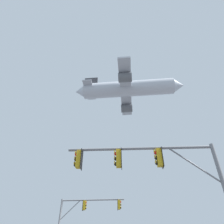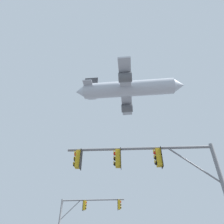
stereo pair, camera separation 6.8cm
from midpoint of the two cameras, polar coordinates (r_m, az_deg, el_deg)
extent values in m
cylinder|color=slate|center=(10.70, 7.60, -10.31)|extent=(7.46, 0.74, 0.15)
cylinder|color=slate|center=(10.89, 22.25, -13.77)|extent=(2.29, 0.26, 1.91)
cube|color=gold|center=(10.70, -9.62, -13.19)|extent=(0.28, 0.34, 0.90)
cylinder|color=gold|center=(10.90, -9.36, -10.71)|extent=(0.05, 0.05, 0.12)
cube|color=black|center=(10.68, -8.86, -13.21)|extent=(0.06, 0.46, 1.04)
sphere|color=red|center=(10.84, -10.24, -11.86)|extent=(0.20, 0.20, 0.20)
cylinder|color=gold|center=(10.88, -10.55, -11.56)|extent=(0.06, 0.21, 0.21)
sphere|color=black|center=(10.73, -10.40, -13.23)|extent=(0.20, 0.20, 0.20)
cylinder|color=gold|center=(10.77, -10.71, -12.93)|extent=(0.06, 0.21, 0.21)
sphere|color=black|center=(10.63, -10.56, -14.63)|extent=(0.20, 0.20, 0.20)
cylinder|color=gold|center=(10.67, -10.88, -14.32)|extent=(0.06, 0.21, 0.21)
cube|color=gold|center=(10.46, 1.75, -13.14)|extent=(0.28, 0.34, 0.90)
cylinder|color=gold|center=(10.66, 1.70, -10.60)|extent=(0.05, 0.05, 0.12)
cube|color=black|center=(10.46, 2.53, -13.12)|extent=(0.06, 0.46, 1.04)
sphere|color=red|center=(10.57, 0.92, -11.80)|extent=(0.20, 0.20, 0.20)
cylinder|color=gold|center=(10.60, 0.56, -11.51)|extent=(0.06, 0.21, 0.21)
sphere|color=black|center=(10.46, 0.93, -13.21)|extent=(0.20, 0.20, 0.20)
cylinder|color=gold|center=(10.49, 0.57, -12.92)|extent=(0.06, 0.21, 0.21)
sphere|color=black|center=(10.36, 0.95, -14.65)|extent=(0.20, 0.20, 0.20)
cylinder|color=gold|center=(10.39, 0.57, -14.35)|extent=(0.06, 0.21, 0.21)
cube|color=gold|center=(10.62, 13.17, -12.59)|extent=(0.28, 0.34, 0.90)
cylinder|color=gold|center=(10.82, 12.82, -10.10)|extent=(0.05, 0.05, 0.12)
cube|color=black|center=(10.65, 13.93, -12.53)|extent=(0.06, 0.46, 1.04)
sphere|color=red|center=(10.70, 12.20, -11.31)|extent=(0.20, 0.20, 0.20)
cylinder|color=gold|center=(10.71, 11.82, -11.04)|extent=(0.06, 0.21, 0.21)
sphere|color=black|center=(10.59, 12.39, -12.69)|extent=(0.20, 0.20, 0.20)
cylinder|color=gold|center=(10.60, 12.00, -12.42)|extent=(0.06, 0.21, 0.21)
sphere|color=black|center=(10.49, 12.59, -14.10)|extent=(0.20, 0.20, 0.20)
cylinder|color=gold|center=(10.50, 12.18, -13.82)|extent=(0.06, 0.21, 0.21)
cylinder|color=slate|center=(23.62, -5.63, -23.75)|extent=(6.73, 0.92, 0.15)
cylinder|color=slate|center=(23.99, -11.95, -25.72)|extent=(2.08, 0.32, 1.96)
cube|color=gold|center=(23.19, 1.92, -24.99)|extent=(0.29, 0.35, 0.90)
cylinder|color=gold|center=(23.29, 1.89, -23.75)|extent=(0.05, 0.05, 0.12)
cube|color=black|center=(23.20, 1.54, -25.00)|extent=(0.08, 0.46, 1.04)
sphere|color=red|center=(23.23, 2.30, -24.32)|extent=(0.20, 0.20, 0.20)
cylinder|color=gold|center=(23.24, 2.47, -24.17)|extent=(0.06, 0.21, 0.21)
sphere|color=black|center=(23.18, 2.31, -25.00)|extent=(0.20, 0.20, 0.20)
cylinder|color=gold|center=(23.19, 2.49, -24.85)|extent=(0.06, 0.21, 0.21)
sphere|color=black|center=(23.14, 2.33, -25.68)|extent=(0.20, 0.20, 0.20)
cylinder|color=gold|center=(23.14, 2.50, -25.53)|extent=(0.06, 0.21, 0.21)
cube|color=gold|center=(23.70, -8.01, -24.93)|extent=(0.29, 0.35, 0.90)
cylinder|color=gold|center=(23.79, -7.91, -23.72)|extent=(0.05, 0.05, 0.12)
cube|color=black|center=(23.73, -8.38, -24.91)|extent=(0.08, 0.46, 1.04)
sphere|color=red|center=(23.72, -7.58, -24.30)|extent=(0.20, 0.20, 0.20)
cylinder|color=gold|center=(23.72, -7.40, -24.16)|extent=(0.06, 0.21, 0.21)
sphere|color=black|center=(23.67, -7.64, -24.96)|extent=(0.20, 0.20, 0.20)
cylinder|color=gold|center=(23.67, -7.46, -24.83)|extent=(0.06, 0.21, 0.21)
sphere|color=black|center=(23.62, -7.70, -25.63)|extent=(0.20, 0.20, 0.20)
cylinder|color=gold|center=(23.62, -7.51, -25.50)|extent=(0.06, 0.21, 0.21)
cylinder|color=#B7BCC6|center=(49.98, 4.60, 6.63)|extent=(22.28, 6.47, 3.91)
cone|color=#B7BCC6|center=(51.56, 18.38, 7.16)|extent=(3.11, 4.00, 3.71)
cone|color=#B7BCC6|center=(51.31, -9.08, 5.73)|extent=(2.82, 3.59, 3.32)
cube|color=#A8ADB7|center=(49.59, 3.92, 6.09)|extent=(5.12, 20.93, 0.44)
cylinder|color=#595B60|center=(53.41, 4.20, 1.05)|extent=(3.17, 2.53, 2.20)
cylinder|color=#595B60|center=(44.54, 3.69, 9.86)|extent=(3.17, 2.53, 2.20)
cube|color=#333338|center=(52.25, -6.10, 7.77)|extent=(3.43, 0.69, 4.64)
cube|color=#A8ADB7|center=(51.07, -6.50, 6.24)|extent=(3.05, 7.53, 0.24)
camera|label=1|loc=(0.03, -90.08, 0.06)|focal=31.98mm
camera|label=2|loc=(0.03, 89.92, -0.06)|focal=31.98mm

